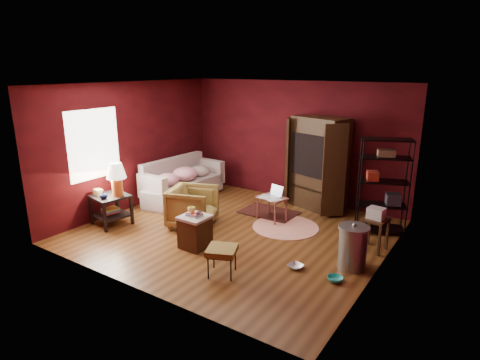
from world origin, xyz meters
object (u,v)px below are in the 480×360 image
object	(u,v)px
armchair	(193,205)
laptop_desk	(272,199)
side_table	(114,188)
hamper	(195,231)
sofa	(181,182)
wire_shelving	(384,182)
tv_armoire	(318,162)

from	to	relation	value
armchair	laptop_desk	xyz separation A→B (m)	(1.18, 1.15, 0.01)
side_table	hamper	size ratio (longest dim) A/B	1.90
sofa	laptop_desk	size ratio (longest dim) A/B	3.04
sofa	armchair	size ratio (longest dim) A/B	2.52
hamper	sofa	bearing A→B (deg)	136.52
side_table	wire_shelving	distance (m)	5.25
sofa	armchair	distance (m)	1.76
sofa	tv_armoire	xyz separation A→B (m)	(2.95, 1.23, 0.64)
tv_armoire	wire_shelving	distance (m)	1.73
armchair	wire_shelving	world-z (taller)	wire_shelving
wire_shelving	laptop_desk	bearing A→B (deg)	173.08
hamper	laptop_desk	distance (m)	1.98
side_table	sofa	bearing A→B (deg)	89.34
side_table	armchair	bearing A→B (deg)	31.16
side_table	wire_shelving	xyz separation A→B (m)	(4.58, 2.55, 0.24)
armchair	side_table	xyz separation A→B (m)	(-1.35, -0.82, 0.33)
tv_armoire	armchair	bearing A→B (deg)	-108.00
armchair	side_table	size ratio (longest dim) A/B	0.69
wire_shelving	armchair	bearing A→B (deg)	-174.49
hamper	laptop_desk	world-z (taller)	laptop_desk
side_table	tv_armoire	world-z (taller)	tv_armoire
hamper	tv_armoire	size ratio (longest dim) A/B	0.33
side_table	laptop_desk	bearing A→B (deg)	37.96
side_table	hamper	bearing A→B (deg)	1.57
armchair	side_table	distance (m)	1.61
wire_shelving	hamper	bearing A→B (deg)	-158.28
sofa	tv_armoire	distance (m)	3.26
sofa	hamper	distance (m)	2.78
armchair	wire_shelving	bearing A→B (deg)	-81.22
sofa	hamper	xyz separation A→B (m)	(2.02, -1.91, -0.13)
side_table	wire_shelving	bearing A→B (deg)	29.10
armchair	hamper	xyz separation A→B (m)	(0.69, -0.76, -0.13)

